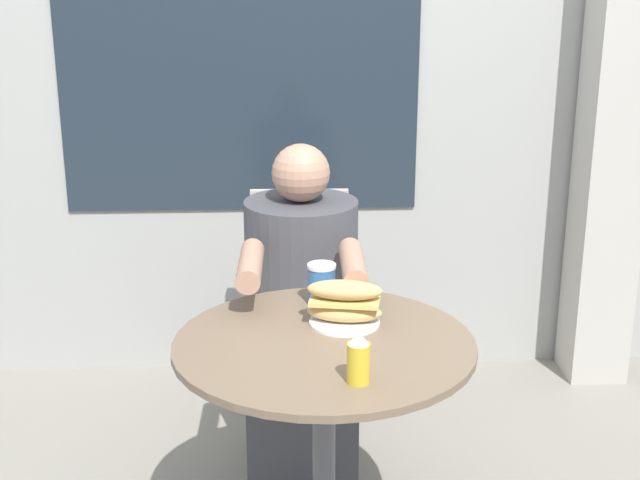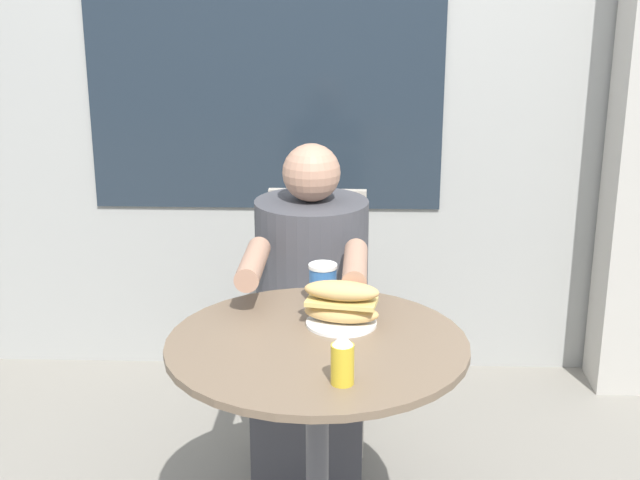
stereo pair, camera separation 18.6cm
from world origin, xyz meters
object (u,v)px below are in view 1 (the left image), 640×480
seated_diner (302,341)px  condiment_bottle (358,359)px  drink_cup (322,284)px  cafe_table (324,409)px  diner_chair (300,290)px  sandwich_on_plate (345,304)px

seated_diner → condiment_bottle: seated_diner is taller
drink_cup → condiment_bottle: bearing=-83.0°
drink_cup → condiment_bottle: 0.49m
condiment_bottle → cafe_table: bearing=106.0°
cafe_table → diner_chair: bearing=92.4°
seated_diner → sandwich_on_plate: seated_diner is taller
drink_cup → condiment_bottle: size_ratio=0.95×
cafe_table → drink_cup: bearing=88.5°
diner_chair → condiment_bottle: bearing=96.5°
cafe_table → sandwich_on_plate: sandwich_on_plate is taller
diner_chair → condiment_bottle: (0.10, -1.16, 0.27)m
cafe_table → seated_diner: (-0.04, 0.57, -0.06)m
cafe_table → condiment_bottle: 0.35m
diner_chair → sandwich_on_plate: diner_chair is taller
sandwich_on_plate → drink_cup: (-0.05, 0.14, 0.00)m
seated_diner → drink_cup: bearing=99.8°
diner_chair → condiment_bottle: size_ratio=7.10×
cafe_table → seated_diner: size_ratio=0.69×
condiment_bottle → seated_diner: bearing=97.6°
cafe_table → sandwich_on_plate: size_ratio=3.66×
cafe_table → condiment_bottle: bearing=-74.0°
sandwich_on_plate → condiment_bottle: (0.01, -0.34, 0.00)m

